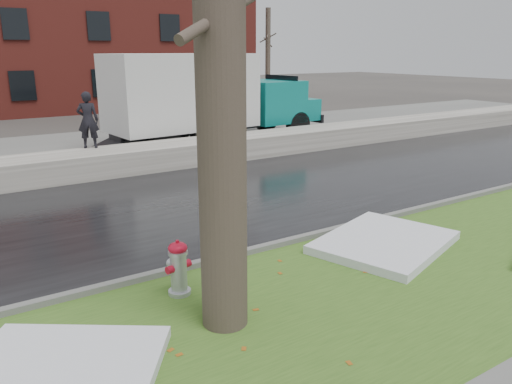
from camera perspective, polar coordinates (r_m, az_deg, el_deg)
ground at (r=8.55m, az=2.78°, el=-9.48°), size 120.00×120.00×0.00m
verge at (r=7.67m, az=8.35°, el=-12.62°), size 60.00×4.50×0.04m
road at (r=12.23m, az=-9.56°, el=-1.67°), size 60.00×7.00×0.03m
parking_lot at (r=20.12m, az=-19.33°, el=4.56°), size 60.00×9.00×0.03m
curb at (r=9.28m, az=-0.83°, el=-6.87°), size 60.00×0.15×0.14m
snowbank at (r=15.97m, az=-15.68°, el=3.43°), size 60.00×1.60×0.75m
brick_building at (r=36.87m, az=-23.67°, el=16.71°), size 26.00×12.00×10.00m
bg_tree_right at (r=36.57m, az=1.37°, el=15.37°), size 1.40×1.62×6.50m
fire_hydrant at (r=7.74m, az=-8.88°, el=-8.30°), size 0.44×0.40×0.88m
tree at (r=6.17m, az=-4.19°, el=18.66°), size 1.49×1.69×7.79m
box_truck at (r=19.99m, az=-5.62°, el=10.71°), size 10.76×3.30×3.56m
worker at (r=16.18m, az=-18.66°, el=7.80°), size 0.74×0.62×1.73m
snow_patch_near at (r=9.91m, az=14.48°, el=-5.56°), size 3.09×2.71×0.16m
snow_patch_far at (r=6.55m, az=-21.10°, el=-18.10°), size 2.72×2.56×0.14m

